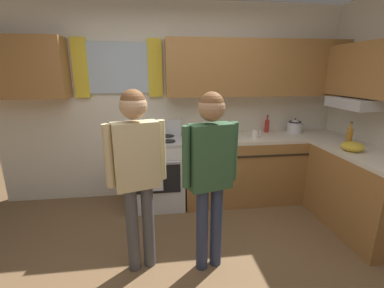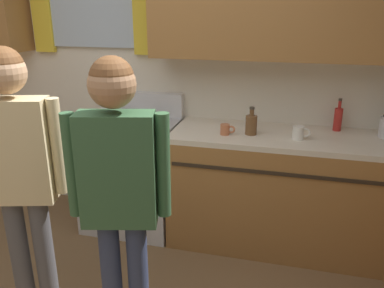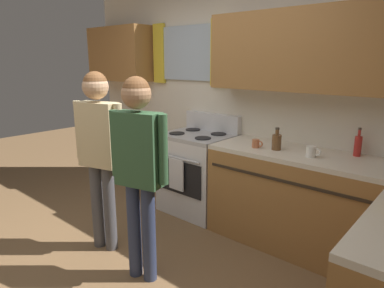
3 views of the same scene
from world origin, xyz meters
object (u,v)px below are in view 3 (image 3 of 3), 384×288
object	(u,v)px
bottle_squat_brown	(277,142)
adult_in_plaid	(139,157)
adult_left	(99,141)
bottle_sauce_red	(358,145)
cup_terracotta	(256,144)
stove_oven	(198,171)
mug_ceramic_white	(311,152)

from	to	relation	value
bottle_squat_brown	adult_in_plaid	world-z (taller)	adult_in_plaid
adult_left	adult_in_plaid	xyz separation A→B (m)	(0.60, -0.07, -0.01)
bottle_sauce_red	cup_terracotta	bearing A→B (deg)	-158.51
bottle_squat_brown	bottle_sauce_red	world-z (taller)	bottle_sauce_red
cup_terracotta	stove_oven	bearing A→B (deg)	172.22
bottle_squat_brown	mug_ceramic_white	size ratio (longest dim) A/B	1.63
cup_terracotta	adult_left	distance (m)	1.42
stove_oven	bottle_squat_brown	xyz separation A→B (m)	(0.98, -0.06, 0.51)
adult_in_plaid	adult_left	bearing A→B (deg)	173.24
bottle_squat_brown	cup_terracotta	world-z (taller)	bottle_squat_brown
bottle_squat_brown	adult_in_plaid	xyz separation A→B (m)	(-0.49, -1.20, 0.02)
bottle_squat_brown	mug_ceramic_white	world-z (taller)	bottle_squat_brown
stove_oven	adult_in_plaid	world-z (taller)	adult_in_plaid
bottle_squat_brown	stove_oven	bearing A→B (deg)	176.73
adult_in_plaid	mug_ceramic_white	bearing A→B (deg)	54.64
bottle_sauce_red	adult_left	xyz separation A→B (m)	(-1.72, -1.39, 0.02)
mug_ceramic_white	adult_left	size ratio (longest dim) A/B	0.08
bottle_squat_brown	cup_terracotta	distance (m)	0.19
bottle_squat_brown	adult_left	bearing A→B (deg)	-134.16
stove_oven	adult_left	xyz separation A→B (m)	(-0.12, -1.19, 0.54)
adult_left	adult_in_plaid	size ratio (longest dim) A/B	1.01
bottle_sauce_red	adult_left	bearing A→B (deg)	-140.97
adult_left	adult_in_plaid	world-z (taller)	adult_left
bottle_sauce_red	mug_ceramic_white	bearing A→B (deg)	-133.93
cup_terracotta	mug_ceramic_white	xyz separation A→B (m)	(0.52, 0.02, 0.01)
adult_left	adult_in_plaid	bearing A→B (deg)	-6.76
stove_oven	bottle_sauce_red	xyz separation A→B (m)	(1.60, 0.20, 0.53)
stove_oven	cup_terracotta	bearing A→B (deg)	-7.78
stove_oven	mug_ceramic_white	xyz separation A→B (m)	(1.32, -0.09, 0.48)
cup_terracotta	bottle_sauce_red	bearing A→B (deg)	21.49
bottle_squat_brown	adult_left	world-z (taller)	adult_left
mug_ceramic_white	cup_terracotta	bearing A→B (deg)	-177.52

